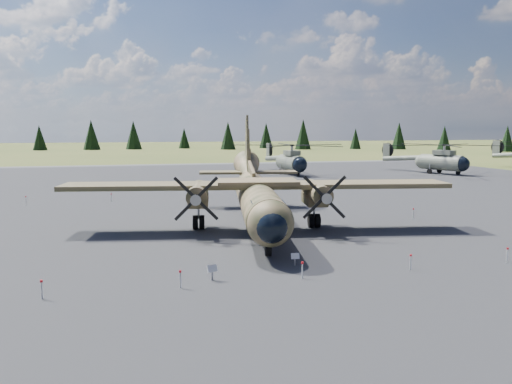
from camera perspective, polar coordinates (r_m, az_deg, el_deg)
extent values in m
plane|color=brown|center=(37.39, -4.59, -4.15)|extent=(500.00, 500.00, 0.00)
cube|color=#545559|center=(47.13, -6.65, -1.81)|extent=(120.00, 120.00, 0.04)
cylinder|color=#30351D|center=(35.93, 0.22, -1.03)|extent=(5.63, 17.44, 2.68)
sphere|color=#30351D|center=(27.46, 1.65, -3.61)|extent=(3.04, 3.04, 2.63)
sphere|color=black|center=(26.96, 1.76, -3.92)|extent=(2.24, 2.24, 1.93)
cube|color=black|center=(28.84, 1.34, -1.64)|extent=(2.15, 1.84, 0.53)
cone|color=#30351D|center=(47.02, -0.88, 2.16)|extent=(3.73, 6.94, 4.03)
cube|color=#A7AAAD|center=(37.05, 0.10, -2.50)|extent=(2.79, 5.97, 0.48)
cube|color=#343B1F|center=(36.26, 0.16, 0.80)|extent=(27.92, 8.02, 0.34)
cube|color=#30351D|center=(36.24, 0.16, 1.13)|extent=(6.26, 4.39, 0.34)
cylinder|color=#30351D|center=(35.96, -6.67, -0.15)|extent=(2.28, 5.15, 1.44)
cube|color=#30351D|center=(36.80, -6.61, -0.96)|extent=(1.98, 3.46, 0.77)
cone|color=gray|center=(32.88, -6.88, -0.84)|extent=(0.87, 0.98, 0.73)
cylinder|color=black|center=(37.07, -6.57, -3.45)|extent=(1.01, 1.18, 1.05)
cylinder|color=#30351D|center=(36.63, 6.93, -0.02)|extent=(2.28, 5.15, 1.44)
cube|color=#30351D|center=(37.46, 6.69, -0.81)|extent=(1.98, 3.46, 0.77)
cone|color=gray|center=(33.61, 7.96, -0.69)|extent=(0.87, 0.98, 0.73)
cylinder|color=black|center=(37.72, 6.65, -3.26)|extent=(1.01, 1.18, 1.05)
cube|color=#30351D|center=(43.35, -0.59, 2.49)|extent=(1.52, 7.17, 1.61)
cube|color=#343B1F|center=(47.49, -0.91, 2.27)|extent=(9.42, 3.67, 0.21)
cylinder|color=gray|center=(28.78, 1.40, -5.10)|extent=(0.16, 0.16, 0.86)
cylinder|color=black|center=(28.94, 1.40, -6.44)|extent=(0.49, 0.94, 0.90)
cylinder|color=slate|center=(80.52, 4.01, 3.33)|extent=(2.95, 7.51, 2.56)
sphere|color=black|center=(77.10, 5.01, 3.11)|extent=(2.48, 2.48, 2.36)
sphere|color=slate|center=(83.96, 3.09, 3.49)|extent=(2.48, 2.48, 2.36)
cube|color=slate|center=(80.04, 4.12, 4.48)|extent=(1.92, 3.37, 0.77)
cylinder|color=gray|center=(80.01, 4.13, 5.03)|extent=(0.39, 0.39, 1.03)
cylinder|color=slate|center=(87.54, 2.21, 3.89)|extent=(1.33, 8.79, 1.47)
cube|color=slate|center=(91.10, 1.40, 4.83)|extent=(0.30, 1.45, 2.46)
cylinder|color=black|center=(91.22, 1.61, 4.83)|extent=(0.20, 2.67, 2.67)
cylinder|color=black|center=(77.79, 4.82, 2.08)|extent=(0.32, 0.71, 0.70)
cylinder|color=black|center=(81.29, 2.77, 2.32)|extent=(0.35, 0.84, 0.82)
cylinder|color=gray|center=(81.24, 2.77, 2.70)|extent=(0.15, 0.15, 1.49)
cylinder|color=black|center=(82.28, 4.58, 2.37)|extent=(0.35, 0.84, 0.82)
cylinder|color=gray|center=(82.24, 4.59, 2.74)|extent=(0.15, 0.15, 1.49)
cylinder|color=slate|center=(87.13, 20.43, 3.18)|extent=(5.11, 7.77, 2.55)
sphere|color=black|center=(85.17, 22.49, 2.97)|extent=(3.05, 3.05, 2.35)
sphere|color=slate|center=(89.20, 18.46, 3.35)|extent=(3.05, 3.05, 2.35)
cube|color=slate|center=(86.82, 20.70, 4.23)|extent=(2.83, 3.68, 0.77)
cylinder|color=gray|center=(86.79, 20.73, 4.74)|extent=(0.48, 0.48, 1.02)
cylinder|color=slate|center=(91.44, 16.52, 3.73)|extent=(4.04, 8.40, 1.46)
cube|color=slate|center=(93.74, 14.68, 4.65)|extent=(0.74, 1.41, 2.45)
cylinder|color=black|center=(94.02, 14.82, 4.66)|extent=(1.05, 2.48, 2.65)
cylinder|color=black|center=(85.60, 22.09, 2.04)|extent=(0.52, 0.75, 0.69)
cylinder|color=black|center=(86.78, 19.21, 2.24)|extent=(0.59, 0.87, 0.82)
cylinder|color=gray|center=(86.74, 19.23, 2.59)|extent=(0.19, 0.19, 1.48)
cylinder|color=black|center=(89.05, 20.22, 2.31)|extent=(0.59, 0.87, 0.82)
cylinder|color=gray|center=(89.01, 20.24, 2.66)|extent=(0.19, 0.19, 1.48)
cube|color=slate|center=(109.20, 25.77, 4.65)|extent=(0.62, 1.55, 2.64)
cylinder|color=black|center=(109.51, 25.89, 4.65)|extent=(0.78, 2.79, 2.86)
cube|color=gray|center=(24.79, -5.04, -9.33)|extent=(0.11, 0.11, 0.63)
cube|color=silver|center=(24.65, -5.03, -8.69)|extent=(0.55, 0.37, 0.35)
cube|color=gray|center=(27.29, 4.46, -7.84)|extent=(0.09, 0.09, 0.56)
cube|color=silver|center=(27.17, 4.50, -7.31)|extent=(0.47, 0.25, 0.32)
cylinder|color=silver|center=(24.00, -23.28, -10.25)|extent=(0.07, 0.07, 0.80)
cylinder|color=red|center=(23.89, -23.33, -9.33)|extent=(0.12, 0.12, 0.10)
cylinder|color=silver|center=(23.78, -8.64, -9.89)|extent=(0.07, 0.07, 0.80)
cylinder|color=red|center=(23.67, -8.66, -8.96)|extent=(0.12, 0.12, 0.10)
cylinder|color=silver|center=(25.05, 5.32, -8.95)|extent=(0.07, 0.07, 0.80)
cylinder|color=red|center=(24.94, 5.33, -8.07)|extent=(0.12, 0.12, 0.10)
cylinder|color=silver|center=(27.59, 17.25, -7.73)|extent=(0.07, 0.07, 0.80)
cylinder|color=red|center=(27.49, 17.28, -6.92)|extent=(0.12, 0.12, 0.10)
cylinder|color=silver|center=(31.09, 26.78, -6.50)|extent=(0.07, 0.07, 0.80)
cylinder|color=red|center=(31.01, 26.82, -5.78)|extent=(0.12, 0.12, 0.10)
cylinder|color=silver|center=(53.52, -24.80, -0.91)|extent=(0.07, 0.07, 0.80)
cylinder|color=red|center=(53.47, -24.82, -0.49)|extent=(0.12, 0.12, 0.10)
cylinder|color=silver|center=(52.64, -16.21, -0.66)|extent=(0.07, 0.07, 0.80)
cylinder|color=red|center=(52.58, -16.23, -0.23)|extent=(0.12, 0.12, 0.10)
cylinder|color=silver|center=(52.96, -7.53, -0.38)|extent=(0.07, 0.07, 0.80)
cylinder|color=red|center=(52.91, -7.54, 0.05)|extent=(0.12, 0.12, 0.10)
cylinder|color=silver|center=(54.47, 0.85, -0.11)|extent=(0.07, 0.07, 0.80)
cylinder|color=red|center=(54.42, 0.85, 0.31)|extent=(0.12, 0.12, 0.10)
cylinder|color=silver|center=(57.07, 8.63, 0.14)|extent=(0.07, 0.07, 0.80)
cylinder|color=red|center=(57.03, 8.64, 0.54)|extent=(0.12, 0.12, 0.10)
cylinder|color=silver|center=(43.21, 17.53, -2.38)|extent=(0.07, 0.07, 0.80)
cylinder|color=red|center=(43.15, 17.55, -1.86)|extent=(0.12, 0.12, 0.10)
cone|color=black|center=(182.65, 26.76, 5.50)|extent=(4.77, 4.77, 8.51)
cone|color=black|center=(185.77, 20.71, 5.81)|extent=(4.74, 4.74, 8.47)
cone|color=black|center=(189.78, 16.01, 6.21)|extent=(5.46, 5.46, 9.75)
cone|color=black|center=(188.21, 11.30, 6.01)|extent=(4.25, 4.25, 7.59)
cone|color=black|center=(182.66, 5.40, 6.61)|extent=(6.11, 6.11, 10.90)
cone|color=black|center=(192.92, 1.16, 6.49)|extent=(5.41, 5.41, 9.67)
cone|color=black|center=(180.01, -3.22, 6.46)|extent=(5.56, 5.56, 9.93)
cone|color=black|center=(191.75, -8.21, 6.12)|extent=(4.33, 4.33, 7.73)
cone|color=black|center=(186.43, -13.82, 6.35)|extent=(5.77, 5.77, 10.31)
cone|color=black|center=(186.67, -18.30, 6.24)|extent=(5.92, 5.92, 10.58)
cone|color=black|center=(188.53, -23.50, 5.72)|extent=(4.85, 4.85, 8.66)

